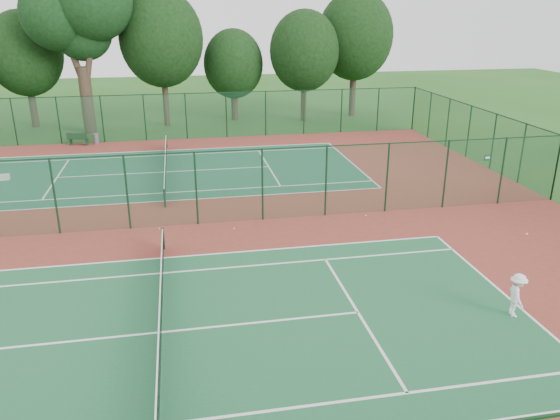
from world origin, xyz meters
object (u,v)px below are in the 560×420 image
Objects in this scene: bench at (78,139)px; kit_bag at (1,177)px; player_near at (517,295)px; trash_bin at (96,139)px; big_tree at (78,13)px.

kit_bag is (-3.09, -8.23, -0.31)m from bench.
player_near is 1.67× the size of kit_bag.
player_near is at bearing -47.16° from kit_bag.
bench is (-1.26, -0.20, 0.09)m from trash_bin.
bench is at bearing 64.82° from kit_bag.
player_near is 28.36m from kit_bag.
trash_bin is (-16.52, 27.61, -0.37)m from player_near.
big_tree is (0.40, 4.53, 8.66)m from bench.
player_near is 37.32m from big_tree.
bench is 8.80m from kit_bag.
trash_bin is at bearing 44.73° from player_near.
player_near reaches higher than kit_bag.
bench is 1.75× the size of kit_bag.
big_tree reaches higher than kit_bag.
player_near is 0.12× the size of big_tree.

